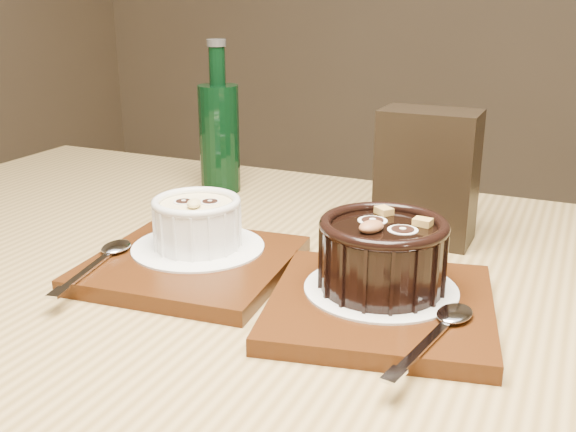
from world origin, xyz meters
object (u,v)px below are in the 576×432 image
object	(u,v)px
condiment_stand	(427,176)
green_bottle	(219,134)
ramekin_white	(197,220)
ramekin_dark	(383,251)
table	(282,387)
tray_left	(192,264)
tray_right	(381,306)

from	to	relation	value
condiment_stand	green_bottle	xyz separation A→B (m)	(-0.29, 0.09, 0.01)
ramekin_white	ramekin_dark	bearing A→B (deg)	-28.85
table	ramekin_dark	bearing A→B (deg)	11.66
tray_left	ramekin_white	xyz separation A→B (m)	(-0.01, 0.02, 0.04)
ramekin_white	table	bearing A→B (deg)	-43.27
ramekin_dark	condiment_stand	world-z (taller)	condiment_stand
table	green_bottle	xyz separation A→B (m)	(-0.20, 0.28, 0.17)
table	ramekin_dark	distance (m)	0.16
condiment_stand	ramekin_white	bearing A→B (deg)	-142.39
green_bottle	ramekin_white	bearing A→B (deg)	-67.53
table	green_bottle	bearing A→B (deg)	126.26
ramekin_white	tray_right	size ratio (longest dim) A/B	0.48
ramekin_dark	condiment_stand	size ratio (longest dim) A/B	0.77
tray_right	green_bottle	world-z (taller)	green_bottle
ramekin_dark	condiment_stand	bearing A→B (deg)	114.43
green_bottle	tray_right	bearing A→B (deg)	-43.49
ramekin_white	tray_right	world-z (taller)	ramekin_white
condiment_stand	tray_left	bearing A→B (deg)	-137.34
ramekin_white	condiment_stand	world-z (taller)	condiment_stand
condiment_stand	green_bottle	world-z (taller)	green_bottle
tray_right	ramekin_dark	distance (m)	0.05
ramekin_white	ramekin_dark	distance (m)	0.19
ramekin_dark	green_bottle	xyz separation A→B (m)	(-0.29, 0.26, 0.03)
ramekin_dark	table	bearing A→B (deg)	-143.45
table	tray_left	world-z (taller)	tray_left
green_bottle	table	bearing A→B (deg)	-53.74
tray_left	green_bottle	size ratio (longest dim) A/B	0.91
condiment_stand	green_bottle	bearing A→B (deg)	163.60
tray_right	condiment_stand	distance (m)	0.20
table	tray_right	world-z (taller)	tray_right
ramekin_dark	green_bottle	world-z (taller)	green_bottle
tray_left	condiment_stand	world-z (taller)	condiment_stand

